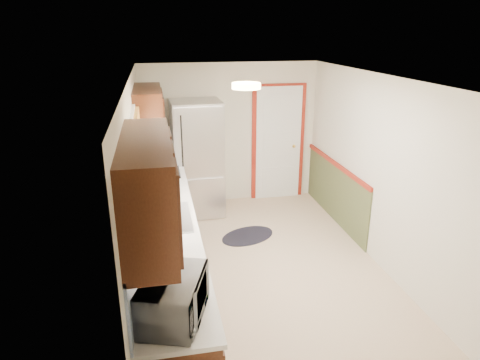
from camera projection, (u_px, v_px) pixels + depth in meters
name	position (u px, v px, depth m)	size (l,w,h in m)	color
room_shell	(267.00, 183.00, 5.03)	(3.20, 5.20, 2.52)	#C5AB8B
kitchen_run	(164.00, 233.00, 4.67)	(0.63, 4.00, 2.20)	#38190C
back_wall_trim	(290.00, 153.00, 7.36)	(1.12, 2.30, 2.08)	maroon
ceiling_fixture	(246.00, 86.00, 4.40)	(0.30, 0.30, 0.06)	#FFD88C
microwave	(173.00, 294.00, 3.03)	(0.60, 0.33, 0.40)	white
refrigerator	(197.00, 158.00, 6.90)	(0.80, 0.79, 1.87)	#B7B7BC
rug	(248.00, 236.00, 6.35)	(0.84, 0.54, 0.01)	black
cooktop	(163.00, 172.00, 6.19)	(0.49, 0.58, 0.02)	black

